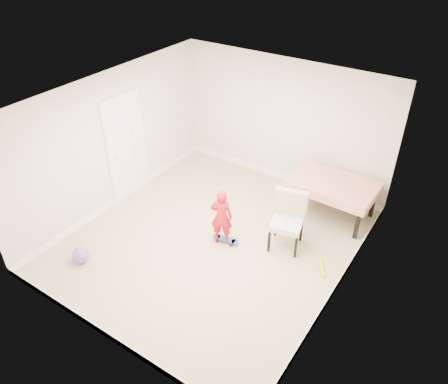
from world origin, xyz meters
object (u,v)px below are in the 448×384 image
Objects in this scene: dining_chair at (287,222)px; skateboard at (226,240)px; child at (221,218)px; dining_table at (331,198)px; balloon at (81,255)px.

dining_chair is 2.11× the size of skateboard.
skateboard is 0.49m from child.
dining_table is 2.20m from child.
dining_chair is at bearing -173.58° from child.
dining_chair is at bearing 18.72° from skateboard.
dining_table is 1.52× the size of dining_chair.
dining_chair is 1.13m from skateboard.
dining_table reaches higher than skateboard.
dining_table is at bearing 64.25° from dining_chair.
dining_chair is 3.45m from balloon.
balloon is (-1.65, -1.70, -0.38)m from child.
child is (-0.97, -0.52, 0.01)m from dining_chair.
skateboard is 0.47× the size of child.
dining_table reaches higher than balloon.
skateboard is at bearing -121.62° from dining_table.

